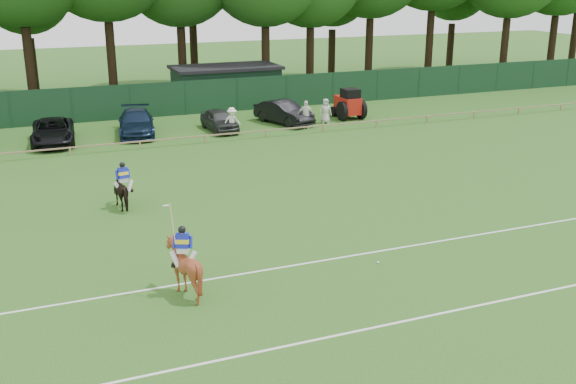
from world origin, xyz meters
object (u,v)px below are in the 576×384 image
suv_black (53,132)px  estate_black (284,112)px  spectator_mid (306,114)px  spectator_right (326,111)px  spectator_left (232,121)px  horse_dark (124,191)px  sedan_navy (136,123)px  hatch_grey (219,120)px  polo_ball (378,262)px  tractor (349,104)px  utility_shed (226,85)px  horse_chestnut (184,268)px

suv_black → estate_black: 15.26m
spectator_mid → spectator_right: bearing=39.7°
spectator_left → horse_dark: bearing=-131.7°
sedan_navy → hatch_grey: bearing=-0.5°
horse_dark → spectator_right: (15.83, 12.93, 0.10)m
horse_dark → spectator_left: 14.74m
polo_ball → tractor: tractor is taller
horse_dark → utility_shed: 25.17m
spectator_right → tractor: bearing=37.8°
horse_dark → spectator_mid: size_ratio=0.95×
spectator_left → horse_chestnut: bearing=-116.7°
spectator_mid → tractor: (4.14, 1.81, 0.09)m
sedan_navy → utility_shed: (8.52, 8.17, 0.75)m
hatch_grey → spectator_right: bearing=-6.1°
suv_black → tractor: 20.22m
polo_ball → suv_black: bearing=112.6°
suv_black → sedan_navy: 5.18m
spectator_right → tractor: (2.19, 0.81, 0.18)m
spectator_left → spectator_right: spectator_left is taller
hatch_grey → tractor: tractor is taller
spectator_right → hatch_grey: bearing=-165.7°
estate_black → spectator_left: bearing=-175.8°
suv_black → utility_shed: (13.68, 8.68, 0.79)m
horse_chestnut → estate_black: (12.60, 23.19, -0.13)m
sedan_navy → polo_ball: (4.55, -23.78, -0.74)m
tractor → estate_black: bearing=177.9°
horse_dark → horse_chestnut: size_ratio=0.97×
spectator_right → sedan_navy: bearing=-168.2°
horse_dark → suv_black: horse_dark is taller
tractor → hatch_grey: bearing=-178.8°
horse_dark → sedan_navy: sedan_navy is taller
horse_dark → suv_black: bearing=-90.4°
horse_dark → spectator_left: (8.70, 11.90, 0.14)m
horse_chestnut → tractor: bearing=-101.7°
hatch_grey → estate_black: size_ratio=0.87×
horse_dark → estate_black: bearing=-142.8°
polo_ball → horse_dark: bearing=128.1°
horse_chestnut → utility_shed: (11.02, 31.73, 0.62)m
horse_dark → suv_black: (-2.20, 13.70, -0.01)m
estate_black → spectator_mid: 2.08m
spectator_left → spectator_right: 7.20m
tractor → spectator_right: bearing=-160.7°
horse_dark → sedan_navy: bearing=-111.3°
estate_black → utility_shed: size_ratio=0.57×
hatch_grey → estate_black: estate_black is taller
tractor → polo_ball: bearing=-115.3°
horse_dark → spectator_right: spectator_right is taller
spectator_mid → utility_shed: size_ratio=0.22×
horse_dark → spectator_mid: spectator_mid is taller
hatch_grey → spectator_left: (0.43, -1.45, 0.19)m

